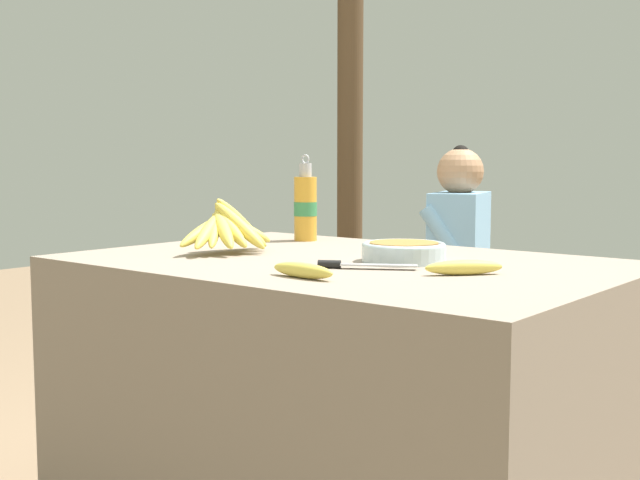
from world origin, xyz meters
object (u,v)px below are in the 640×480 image
(loose_banana_side, at_px, (464,267))
(banana_bunch_ripe, at_px, (228,228))
(serving_bowl, at_px, (404,251))
(water_bottle, at_px, (305,207))
(banana_bunch_green, at_px, (592,312))
(wooden_bench, at_px, (495,333))
(support_post_near, at_px, (350,120))
(knife, at_px, (353,265))
(seated_vendor, at_px, (449,258))
(loose_banana_front, at_px, (303,270))

(loose_banana_side, bearing_deg, banana_bunch_ripe, -177.47)
(serving_bowl, distance_m, water_bottle, 0.61)
(water_bottle, bearing_deg, banana_bunch_green, 61.16)
(loose_banana_side, xyz_separation_m, wooden_bench, (-0.62, 1.40, -0.47))
(serving_bowl, height_order, support_post_near, support_post_near)
(banana_bunch_ripe, bearing_deg, loose_banana_side, 2.53)
(knife, relative_size, wooden_bench, 0.16)
(banana_bunch_ripe, bearing_deg, seated_vendor, 93.98)
(knife, height_order, seated_vendor, seated_vendor)
(knife, bearing_deg, loose_banana_side, -13.80)
(serving_bowl, bearing_deg, banana_bunch_ripe, -163.31)
(knife, bearing_deg, banana_bunch_ripe, 144.46)
(wooden_bench, distance_m, support_post_near, 1.40)
(banana_bunch_ripe, distance_m, serving_bowl, 0.51)
(serving_bowl, distance_m, support_post_near, 2.17)
(serving_bowl, bearing_deg, loose_banana_front, -92.11)
(loose_banana_front, bearing_deg, water_bottle, 129.86)
(banana_bunch_ripe, distance_m, banana_bunch_green, 1.56)
(loose_banana_front, distance_m, loose_banana_side, 0.37)
(banana_bunch_ripe, distance_m, loose_banana_side, 0.73)
(banana_bunch_ripe, height_order, serving_bowl, banana_bunch_ripe)
(loose_banana_front, bearing_deg, wooden_bench, 102.55)
(knife, distance_m, banana_bunch_green, 1.51)
(knife, distance_m, support_post_near, 2.30)
(seated_vendor, bearing_deg, loose_banana_side, 104.15)
(banana_bunch_ripe, distance_m, loose_banana_front, 0.53)
(loose_banana_front, bearing_deg, serving_bowl, 87.89)
(loose_banana_front, bearing_deg, banana_bunch_ripe, 153.69)
(knife, distance_m, wooden_bench, 1.59)
(banana_bunch_ripe, xyz_separation_m, loose_banana_side, (0.73, 0.03, -0.05))
(wooden_bench, height_order, seated_vendor, seated_vendor)
(water_bottle, xyz_separation_m, support_post_near, (-0.84, 1.35, 0.36))
(loose_banana_front, distance_m, knife, 0.19)
(knife, xyz_separation_m, banana_bunch_green, (0.04, 1.47, -0.33))
(loose_banana_front, height_order, banana_bunch_green, loose_banana_front)
(serving_bowl, height_order, knife, serving_bowl)
(knife, bearing_deg, banana_bunch_green, 58.27)
(knife, distance_m, seated_vendor, 1.55)
(banana_bunch_green, height_order, support_post_near, support_post_near)
(loose_banana_front, bearing_deg, support_post_near, 124.67)
(wooden_bench, bearing_deg, loose_banana_front, -77.45)
(water_bottle, xyz_separation_m, knife, (0.53, -0.44, -0.10))
(support_post_near, bearing_deg, knife, -52.67)
(loose_banana_front, xyz_separation_m, support_post_near, (-1.37, 1.99, 0.45))
(loose_banana_side, distance_m, banana_bunch_green, 1.45)
(loose_banana_front, xyz_separation_m, wooden_bench, (-0.37, 1.66, -0.47))
(loose_banana_front, height_order, seated_vendor, seated_vendor)
(loose_banana_side, bearing_deg, water_bottle, 154.74)
(loose_banana_front, xyz_separation_m, loose_banana_side, (0.25, 0.27, 0.00))
(loose_banana_front, xyz_separation_m, banana_bunch_green, (0.03, 1.66, -0.34))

